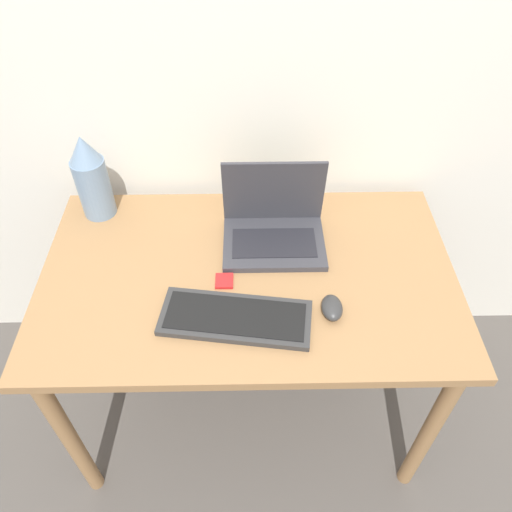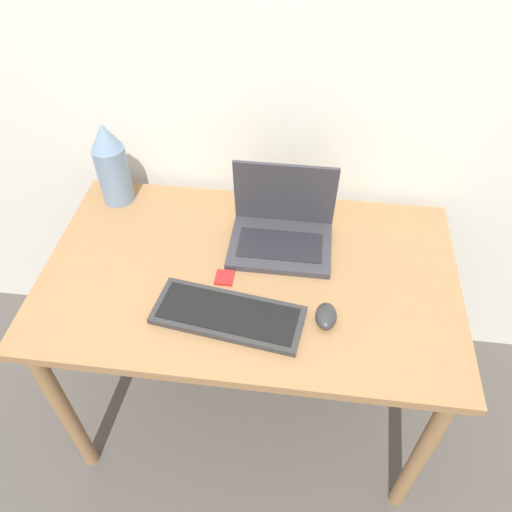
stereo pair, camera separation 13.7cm
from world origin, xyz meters
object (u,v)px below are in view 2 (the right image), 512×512
Objects in this scene: vase at (111,164)px; mp3_player at (224,278)px; laptop at (282,227)px; keyboard at (228,315)px; mouse at (326,316)px.

mp3_player is at bearing -37.22° from vase.
keyboard is (-0.12, -0.32, -0.04)m from laptop.
laptop is 0.73× the size of keyboard.
vase reaches higher than mouse.
laptop is at bearing 116.20° from mouse.
vase is at bearing 134.88° from keyboard.
mouse is (0.15, -0.30, -0.03)m from laptop.
mouse is 0.32m from mp3_player.
mouse reaches higher than keyboard.
mp3_player is at bearing -129.23° from laptop.
laptop is 0.34m from keyboard.
mp3_player is (-0.15, -0.18, -0.05)m from laptop.
mouse is 0.30× the size of vase.
vase is at bearing 166.67° from laptop.
laptop reaches higher than keyboard.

